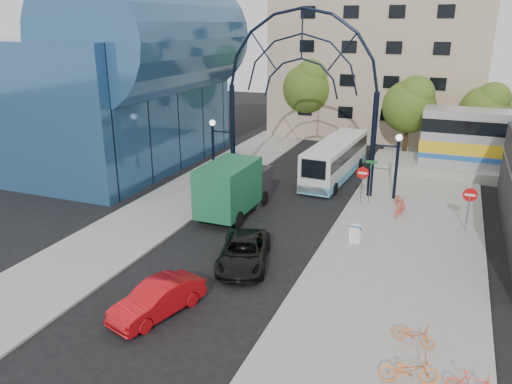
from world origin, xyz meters
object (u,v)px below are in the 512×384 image
at_px(stop_sign, 362,176).
at_px(red_sedan, 157,299).
at_px(bike_near_b, 399,209).
at_px(bike_far_a, 409,370).
at_px(bike_far_c, 414,334).
at_px(gateway_arch, 301,64).
at_px(street_name_sign, 371,172).
at_px(black_suv, 244,252).
at_px(bike_near_a, 400,201).
at_px(tree_north_a, 411,104).
at_px(green_truck, 235,187).
at_px(sandwich_board, 355,232).
at_px(tree_north_c, 487,108).
at_px(do_not_enter_sign, 469,199).
at_px(tree_north_b, 310,85).
at_px(city_bus, 336,159).

bearing_deg(stop_sign, red_sedan, -108.70).
xyz_separation_m(bike_near_b, bike_far_a, (2.03, -14.91, 0.06)).
distance_m(bike_far_a, bike_far_c, 2.19).
xyz_separation_m(gateway_arch, street_name_sign, (5.20, -1.40, -6.43)).
bearing_deg(black_suv, bike_near_a, 44.42).
height_order(tree_north_a, green_truck, tree_north_a).
distance_m(sandwich_board, black_suv, 6.17).
distance_m(tree_north_c, black_suv, 28.61).
height_order(do_not_enter_sign, sandwich_board, do_not_enter_sign).
relative_size(tree_north_a, bike_far_a, 3.70).
bearing_deg(bike_near_b, tree_north_b, 130.68).
height_order(gateway_arch, bike_near_b, gateway_arch).
bearing_deg(black_suv, tree_north_c, 51.42).
bearing_deg(tree_north_a, sandwich_board, -91.50).
relative_size(do_not_enter_sign, tree_north_b, 0.31).
relative_size(black_suv, bike_near_b, 3.32).
relative_size(street_name_sign, bike_far_a, 1.48).
xyz_separation_m(street_name_sign, red_sedan, (-5.63, -16.05, -1.45)).
height_order(tree_north_b, tree_north_c, tree_north_b).
bearing_deg(green_truck, red_sedan, -80.74).
distance_m(green_truck, red_sedan, 11.66).
relative_size(city_bus, red_sedan, 2.51).
xyz_separation_m(gateway_arch, city_bus, (1.83, 3.45, -7.08)).
bearing_deg(street_name_sign, red_sedan, -109.33).
bearing_deg(tree_north_c, city_bus, -134.50).
bearing_deg(stop_sign, black_suv, -110.06).
height_order(bike_near_a, bike_near_b, bike_near_a).
relative_size(gateway_arch, street_name_sign, 4.87).
relative_size(do_not_enter_sign, city_bus, 0.24).
relative_size(do_not_enter_sign, tree_north_c, 0.38).
relative_size(sandwich_board, red_sedan, 0.24).
xyz_separation_m(do_not_enter_sign, bike_near_a, (-3.82, 2.41, -1.40)).
height_order(city_bus, bike_near_b, city_bus).
height_order(city_bus, green_truck, green_truck).
relative_size(stop_sign, tree_north_b, 0.31).
relative_size(bike_near_a, bike_far_c, 1.11).
bearing_deg(bike_near_a, bike_far_c, -108.33).
bearing_deg(street_name_sign, tree_north_c, 65.69).
distance_m(tree_north_b, city_bus, 14.23).
bearing_deg(black_suv, stop_sign, 54.28).
relative_size(bike_near_b, bike_far_c, 0.93).
bearing_deg(tree_north_b, sandwich_board, -68.41).
relative_size(tree_north_a, red_sedan, 1.69).
relative_size(bike_near_b, bike_far_a, 0.77).
height_order(stop_sign, green_truck, green_truck).
bearing_deg(bike_far_a, bike_near_a, -8.28).
relative_size(green_truck, bike_far_c, 4.23).
height_order(bike_near_a, bike_far_a, bike_far_a).
height_order(black_suv, bike_near_a, black_suv).
xyz_separation_m(green_truck, bike_near_b, (9.47, 2.82, -1.10)).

